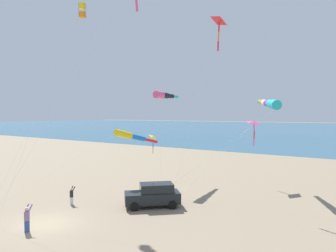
{
  "coord_description": "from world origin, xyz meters",
  "views": [
    {
      "loc": [
        -12.36,
        -18.76,
        7.32
      ],
      "look_at": [
        10.92,
        -2.42,
        6.28
      ],
      "focal_mm": 33.86,
      "sensor_mm": 36.0,
      "label": 1
    }
  ],
  "objects_px": {
    "kite_windsock_long_streamer_left": "(164,95)",
    "kite_delta_black_fish_shape": "(254,123)",
    "cooler_box": "(170,197)",
    "person_child_green_jacket": "(72,195)",
    "kite_delta_checkered_midright": "(220,21)",
    "kite_windsock_small_distant": "(269,103)",
    "kite_delta_red_high_left": "(153,137)",
    "person_child_grey_jacket": "(27,217)",
    "kite_box_yellow_midlevel": "(82,11)",
    "kite_windsock_white_trailing": "(131,136)",
    "parked_car": "(153,195)"
  },
  "relations": [
    {
      "from": "kite_windsock_white_trailing",
      "to": "kite_delta_red_high_left",
      "type": "xyz_separation_m",
      "value": [
        5.12,
        1.35,
        -0.47
      ]
    },
    {
      "from": "person_child_grey_jacket",
      "to": "kite_delta_red_high_left",
      "type": "relative_size",
      "value": 0.29
    },
    {
      "from": "parked_car",
      "to": "kite_windsock_long_streamer_left",
      "type": "height_order",
      "value": "kite_windsock_long_streamer_left"
    },
    {
      "from": "kite_delta_checkered_midright",
      "to": "kite_windsock_small_distant",
      "type": "distance_m",
      "value": 8.86
    },
    {
      "from": "person_child_grey_jacket",
      "to": "kite_delta_black_fish_shape",
      "type": "xyz_separation_m",
      "value": [
        20.92,
        -6.89,
        5.48
      ]
    },
    {
      "from": "kite_windsock_white_trailing",
      "to": "kite_windsock_small_distant",
      "type": "bearing_deg",
      "value": -53.35
    },
    {
      "from": "kite_windsock_small_distant",
      "to": "kite_windsock_long_streamer_left",
      "type": "bearing_deg",
      "value": 99.48
    },
    {
      "from": "kite_delta_black_fish_shape",
      "to": "kite_delta_red_high_left",
      "type": "xyz_separation_m",
      "value": [
        -4.79,
        9.42,
        -1.56
      ]
    },
    {
      "from": "kite_delta_red_high_left",
      "to": "kite_windsock_long_streamer_left",
      "type": "distance_m",
      "value": 4.67
    },
    {
      "from": "kite_windsock_white_trailing",
      "to": "kite_windsock_long_streamer_left",
      "type": "distance_m",
      "value": 7.15
    },
    {
      "from": "kite_delta_red_high_left",
      "to": "kite_delta_checkered_midright",
      "type": "bearing_deg",
      "value": -92.86
    },
    {
      "from": "kite_box_yellow_midlevel",
      "to": "kite_delta_red_high_left",
      "type": "height_order",
      "value": "kite_box_yellow_midlevel"
    },
    {
      "from": "person_child_grey_jacket",
      "to": "parked_car",
      "type": "bearing_deg",
      "value": -19.72
    },
    {
      "from": "person_child_green_jacket",
      "to": "person_child_grey_jacket",
      "type": "distance_m",
      "value": 6.04
    },
    {
      "from": "kite_windsock_long_streamer_left",
      "to": "cooler_box",
      "type": "bearing_deg",
      "value": -140.46
    },
    {
      "from": "parked_car",
      "to": "kite_windsock_small_distant",
      "type": "relative_size",
      "value": 0.38
    },
    {
      "from": "cooler_box",
      "to": "person_child_green_jacket",
      "type": "distance_m",
      "value": 8.15
    },
    {
      "from": "cooler_box",
      "to": "kite_windsock_long_streamer_left",
      "type": "distance_m",
      "value": 11.67
    },
    {
      "from": "kite_windsock_white_trailing",
      "to": "parked_car",
      "type": "bearing_deg",
      "value": -117.19
    },
    {
      "from": "kite_delta_checkered_midright",
      "to": "kite_delta_red_high_left",
      "type": "xyz_separation_m",
      "value": [
        0.4,
        7.98,
        -10.98
      ]
    },
    {
      "from": "kite_delta_black_fish_shape",
      "to": "kite_box_yellow_midlevel",
      "type": "xyz_separation_m",
      "value": [
        -12.88,
        11.13,
        10.12
      ]
    },
    {
      "from": "person_child_green_jacket",
      "to": "kite_windsock_long_streamer_left",
      "type": "relative_size",
      "value": 0.15
    },
    {
      "from": "cooler_box",
      "to": "kite_windsock_long_streamer_left",
      "type": "xyz_separation_m",
      "value": [
        5.58,
        4.61,
        9.16
      ]
    },
    {
      "from": "kite_windsock_small_distant",
      "to": "kite_box_yellow_midlevel",
      "type": "xyz_separation_m",
      "value": [
        -10.65,
        13.39,
        8.19
      ]
    },
    {
      "from": "kite_windsock_small_distant",
      "to": "kite_delta_black_fish_shape",
      "type": "xyz_separation_m",
      "value": [
        2.23,
        2.26,
        -1.93
      ]
    },
    {
      "from": "kite_windsock_long_streamer_left",
      "to": "kite_delta_black_fish_shape",
      "type": "bearing_deg",
      "value": -64.7
    },
    {
      "from": "person_child_green_jacket",
      "to": "kite_windsock_long_streamer_left",
      "type": "bearing_deg",
      "value": -5.05
    },
    {
      "from": "kite_windsock_white_trailing",
      "to": "kite_delta_checkered_midright",
      "type": "bearing_deg",
      "value": -54.55
    },
    {
      "from": "kite_delta_black_fish_shape",
      "to": "kite_windsock_long_streamer_left",
      "type": "bearing_deg",
      "value": 115.3
    },
    {
      "from": "kite_windsock_small_distant",
      "to": "kite_windsock_long_streamer_left",
      "type": "relative_size",
      "value": 1.17
    },
    {
      "from": "kite_delta_red_high_left",
      "to": "kite_windsock_white_trailing",
      "type": "bearing_deg",
      "value": -165.19
    },
    {
      "from": "person_child_grey_jacket",
      "to": "kite_delta_black_fish_shape",
      "type": "relative_size",
      "value": 0.14
    },
    {
      "from": "kite_windsock_small_distant",
      "to": "kite_box_yellow_midlevel",
      "type": "bearing_deg",
      "value": 128.51
    },
    {
      "from": "kite_box_yellow_midlevel",
      "to": "cooler_box",
      "type": "bearing_deg",
      "value": -65.6
    },
    {
      "from": "person_child_green_jacket",
      "to": "kite_delta_red_high_left",
      "type": "relative_size",
      "value": 0.25
    },
    {
      "from": "kite_delta_red_high_left",
      "to": "person_child_green_jacket",
      "type": "bearing_deg",
      "value": 179.36
    },
    {
      "from": "parked_car",
      "to": "kite_box_yellow_midlevel",
      "type": "distance_m",
      "value": 17.26
    },
    {
      "from": "person_child_grey_jacket",
      "to": "kite_windsock_white_trailing",
      "type": "distance_m",
      "value": 11.91
    },
    {
      "from": "person_child_green_jacket",
      "to": "person_child_grey_jacket",
      "type": "height_order",
      "value": "person_child_grey_jacket"
    },
    {
      "from": "kite_windsock_white_trailing",
      "to": "person_child_grey_jacket",
      "type": "bearing_deg",
      "value": -173.92
    },
    {
      "from": "kite_windsock_small_distant",
      "to": "kite_box_yellow_midlevel",
      "type": "relative_size",
      "value": 0.67
    },
    {
      "from": "person_child_green_jacket",
      "to": "kite_delta_checkered_midright",
      "type": "bearing_deg",
      "value": -38.19
    },
    {
      "from": "kite_windsock_small_distant",
      "to": "kite_windsock_long_streamer_left",
      "type": "xyz_separation_m",
      "value": [
        -1.8,
        10.78,
        1.03
      ]
    },
    {
      "from": "kite_delta_black_fish_shape",
      "to": "kite_box_yellow_midlevel",
      "type": "height_order",
      "value": "kite_box_yellow_midlevel"
    },
    {
      "from": "person_child_grey_jacket",
      "to": "kite_delta_checkered_midright",
      "type": "bearing_deg",
      "value": -19.13
    },
    {
      "from": "person_child_grey_jacket",
      "to": "kite_delta_checkered_midright",
      "type": "xyz_separation_m",
      "value": [
        15.73,
        -5.45,
        14.9
      ]
    },
    {
      "from": "cooler_box",
      "to": "parked_car",
      "type": "bearing_deg",
      "value": -175.96
    },
    {
      "from": "parked_car",
      "to": "cooler_box",
      "type": "xyz_separation_m",
      "value": [
        2.52,
        0.18,
        -0.74
      ]
    },
    {
      "from": "kite_windsock_white_trailing",
      "to": "kite_delta_red_high_left",
      "type": "relative_size",
      "value": 2.82
    },
    {
      "from": "cooler_box",
      "to": "kite_windsock_white_trailing",
      "type": "xyz_separation_m",
      "value": [
        -0.3,
        4.15,
        5.11
      ]
    }
  ]
}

